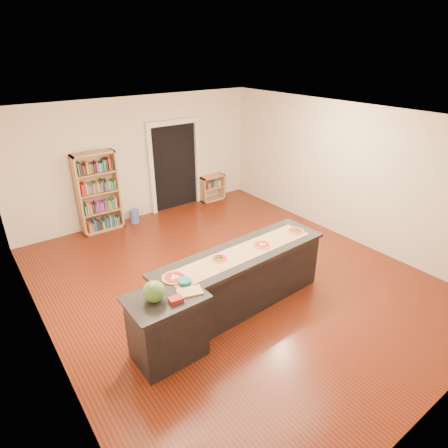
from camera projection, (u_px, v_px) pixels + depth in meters
room at (231, 206)px, 6.12m from camera, size 6.00×7.00×2.80m
doorway at (175, 161)px, 9.20m from camera, size 1.40×0.09×2.21m
kitchen_island at (241, 279)px, 5.84m from camera, size 2.92×0.79×0.96m
side_counter at (167, 327)px, 4.85m from camera, size 0.97×0.71×0.96m
bookshelf at (98, 193)px, 8.13m from camera, size 0.89×0.32×1.78m
low_shelf at (212, 188)px, 10.00m from camera, size 0.68×0.29×0.68m
waste_bin at (134, 216)px, 8.78m from camera, size 0.22×0.22×0.32m
kraft_paper at (242, 253)px, 5.62m from camera, size 2.55×0.56×0.00m
watermelon at (154, 291)px, 4.51m from camera, size 0.27×0.27×0.27m
cutting_board at (190, 292)px, 4.72m from camera, size 0.36×0.28×0.02m
package_red at (176, 300)px, 4.54m from camera, size 0.18×0.14×0.06m
package_teal at (185, 282)px, 4.87m from camera, size 0.18×0.18×0.07m
pizza_a at (174, 277)px, 5.00m from camera, size 0.33×0.33×0.02m
pizza_b at (219, 258)px, 5.45m from camera, size 0.27×0.27×0.02m
pizza_c at (262, 245)px, 5.82m from camera, size 0.29×0.29×0.02m
pizza_d at (295, 231)px, 6.26m from camera, size 0.29×0.29×0.02m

